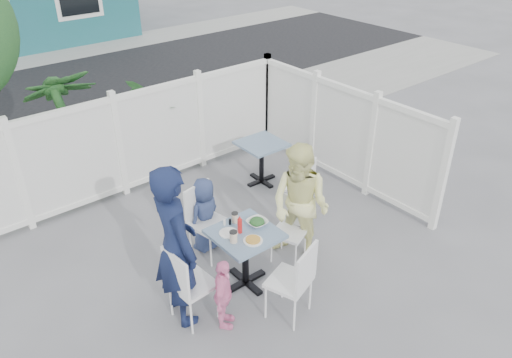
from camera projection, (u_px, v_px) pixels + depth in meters
ground at (208, 274)px, 6.19m from camera, size 80.00×80.00×0.00m
near_sidewalk at (84, 162)px, 8.72m from camera, size 24.00×2.60×0.01m
street at (18, 102)px, 11.19m from camera, size 24.00×5.00×0.01m
fence_back at (120, 148)px, 7.45m from camera, size 5.86×0.08×1.60m
fence_right at (341, 135)px, 7.84m from camera, size 0.08×3.66×1.60m
potted_shrub_a at (69, 130)px, 7.57m from camera, size 1.11×1.11×1.93m
potted_shrub_b at (165, 119)px, 8.48m from camera, size 1.22×1.39×1.51m
main_table at (245, 244)px, 5.76m from camera, size 0.72×0.72×0.75m
spare_table at (262, 152)px, 7.87m from camera, size 0.68×0.68×0.71m
chair_left at (186, 281)px, 5.26m from camera, size 0.45×0.46×0.96m
chair_right at (292, 224)px, 6.26m from camera, size 0.50×0.50×0.85m
chair_back at (205, 215)px, 6.31m from camera, size 0.52×0.50×0.97m
chair_near at (296, 277)px, 5.30m from camera, size 0.55×0.54×0.97m
chair_spare at (303, 183)px, 7.14m from camera, size 0.50×0.50×0.85m
man at (176, 246)px, 5.15m from camera, size 0.53×0.74×1.89m
woman at (300, 206)px, 6.07m from camera, size 0.79×0.91×1.60m
boy at (205, 215)px, 6.41m from camera, size 0.58×0.46×1.03m
toddler at (223, 295)px, 5.26m from camera, size 0.51×0.51×0.87m
plate_main at (253, 241)px, 5.53m from camera, size 0.22×0.22×0.01m
plate_side at (229, 233)px, 5.65m from camera, size 0.22×0.22×0.01m
salad_bowl at (257, 223)px, 5.79m from camera, size 0.23×0.23×0.06m
coffee_cup_a at (233, 237)px, 5.49m from camera, size 0.09×0.09×0.13m
coffee_cup_b at (235, 218)px, 5.82m from camera, size 0.08×0.08×0.12m
ketchup_bottle at (240, 226)px, 5.63m from camera, size 0.06×0.06×0.18m
salt_shaker at (224, 222)px, 5.78m from camera, size 0.03×0.03×0.07m
pepper_shaker at (230, 222)px, 5.79m from camera, size 0.03×0.03×0.07m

